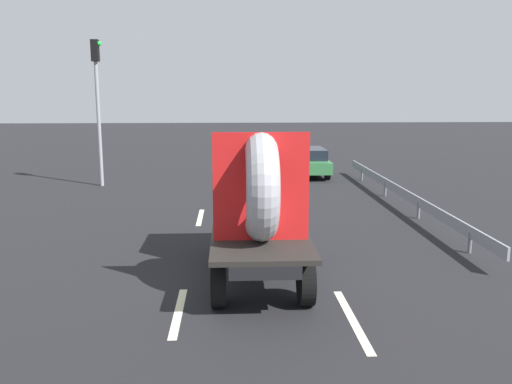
{
  "coord_description": "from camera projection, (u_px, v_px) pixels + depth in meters",
  "views": [
    {
      "loc": [
        -0.54,
        -11.72,
        4.12
      ],
      "look_at": [
        0.07,
        0.78,
        1.78
      ],
      "focal_mm": 37.95,
      "sensor_mm": 36.0,
      "label": 1
    }
  ],
  "objects": [
    {
      "name": "traffic_light",
      "position": [
        97.0,
        93.0,
        23.17
      ],
      "size": [
        0.42,
        0.36,
        6.26
      ],
      "color": "gray",
      "rests_on": "ground_plane"
    },
    {
      "name": "lane_dash_right_far",
      "position": [
        295.0,
        213.0,
        18.46
      ],
      "size": [
        0.16,
        2.02,
        0.01
      ],
      "primitive_type": "cube",
      "rotation": [
        0.0,
        0.0,
        1.57
      ],
      "color": "beige",
      "rests_on": "ground_plane"
    },
    {
      "name": "ground_plane",
      "position": [
        255.0,
        275.0,
        12.29
      ],
      "size": [
        120.0,
        120.0,
        0.0
      ],
      "primitive_type": "plane",
      "color": "black"
    },
    {
      "name": "lane_dash_right_near",
      "position": [
        352.0,
        319.0,
        9.9
      ],
      "size": [
        0.16,
        2.8,
        0.01
      ],
      "primitive_type": "cube",
      "rotation": [
        0.0,
        0.0,
        1.57
      ],
      "color": "beige",
      "rests_on": "ground_plane"
    },
    {
      "name": "guardrail",
      "position": [
        401.0,
        192.0,
        19.55
      ],
      "size": [
        0.1,
        15.4,
        0.71
      ],
      "color": "gray",
      "rests_on": "ground_plane"
    },
    {
      "name": "lane_dash_left_near",
      "position": [
        178.0,
        312.0,
        10.23
      ],
      "size": [
        0.16,
        2.37,
        0.01
      ],
      "primitive_type": "cube",
      "rotation": [
        0.0,
        0.0,
        1.57
      ],
      "color": "beige",
      "rests_on": "ground_plane"
    },
    {
      "name": "lane_dash_left_far",
      "position": [
        200.0,
        217.0,
        17.91
      ],
      "size": [
        0.16,
        2.34,
        0.01
      ],
      "primitive_type": "cube",
      "rotation": [
        0.0,
        0.0,
        1.57
      ],
      "color": "beige",
      "rests_on": "ground_plane"
    },
    {
      "name": "distant_sedan",
      "position": [
        307.0,
        161.0,
        26.67
      ],
      "size": [
        1.79,
        4.17,
        1.36
      ],
      "color": "black",
      "rests_on": "ground_plane"
    },
    {
      "name": "flatbed_truck",
      "position": [
        257.0,
        200.0,
        12.24
      ],
      "size": [
        2.02,
        4.92,
        3.34
      ],
      "color": "black",
      "rests_on": "ground_plane"
    }
  ]
}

